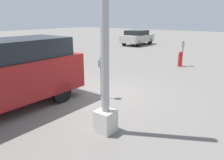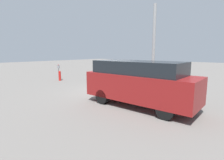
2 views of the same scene
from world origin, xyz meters
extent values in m
plane|color=slate|center=(0.00, 0.00, 0.00)|extent=(80.00, 80.00, 0.00)
cylinder|color=#4C4C4C|center=(0.17, 0.40, 0.55)|extent=(0.05, 0.05, 1.11)
cube|color=gray|center=(0.17, 0.40, 1.24)|extent=(0.22, 0.16, 0.26)
sphere|color=#14662D|center=(0.17, 0.40, 1.39)|extent=(0.11, 0.11, 0.11)
cylinder|color=#4C4C4C|center=(-6.62, 0.63, 0.54)|extent=(0.05, 0.05, 1.08)
cube|color=gray|center=(-6.62, 0.63, 1.21)|extent=(0.22, 0.16, 0.26)
sphere|color=maroon|center=(-6.62, 0.63, 1.36)|extent=(0.11, 0.11, 0.11)
cube|color=beige|center=(1.87, 2.00, 0.28)|extent=(0.44, 0.44, 0.55)
cylinder|color=#9E9E9E|center=(1.87, 2.00, 2.96)|extent=(0.19, 0.19, 4.81)
cylinder|color=black|center=(1.29, -0.39, 0.35)|extent=(0.70, 0.23, 0.70)
cylinder|color=black|center=(1.31, -2.03, 0.35)|extent=(0.70, 0.23, 0.70)
cube|color=#B7B2A8|center=(-13.51, -6.63, 0.66)|extent=(3.93, 1.92, 0.70)
cube|color=black|center=(-13.32, -6.63, 1.23)|extent=(2.18, 1.73, 0.44)
cube|color=orange|center=(-15.39, -7.28, 0.46)|extent=(0.08, 0.12, 0.20)
cylinder|color=black|center=(-14.69, -7.46, 0.31)|extent=(0.64, 0.24, 0.63)
cylinder|color=black|center=(-14.74, -5.87, 0.31)|extent=(0.64, 0.24, 0.63)
cylinder|color=black|center=(-12.28, -7.40, 0.31)|extent=(0.64, 0.24, 0.63)
cylinder|color=black|center=(-12.33, -5.80, 0.31)|extent=(0.64, 0.24, 0.63)
cylinder|color=red|center=(-6.40, 0.60, 0.36)|extent=(0.21, 0.21, 0.73)
sphere|color=red|center=(-6.40, 0.60, 0.78)|extent=(0.19, 0.19, 0.19)
camera|label=1|loc=(5.57, 5.12, 2.72)|focal=35.00mm
camera|label=2|loc=(7.05, -8.00, 2.50)|focal=28.00mm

